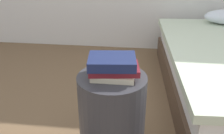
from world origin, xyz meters
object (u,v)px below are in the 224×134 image
Objects in this scene: side_table at (112,117)px; book_maroon at (114,68)px; book_cream at (113,75)px; book_navy at (112,61)px.

side_table is 1.99× the size of book_maroon.
book_navy is (-0.01, 0.01, 0.08)m from book_cream.
book_maroon is (0.00, 0.02, 0.03)m from book_cream.
book_navy reaches higher than book_cream.
book_navy reaches higher than side_table.
book_cream is 0.92× the size of book_navy.
book_navy is (0.00, 0.00, 0.38)m from side_table.
side_table is at bearing -154.57° from book_maroon.
book_navy is at bearing -163.81° from book_maroon.
book_maroon is at bearing 81.32° from book_cream.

